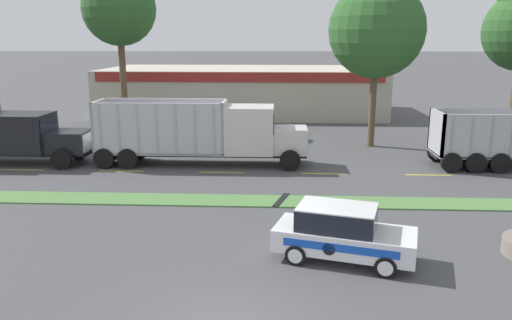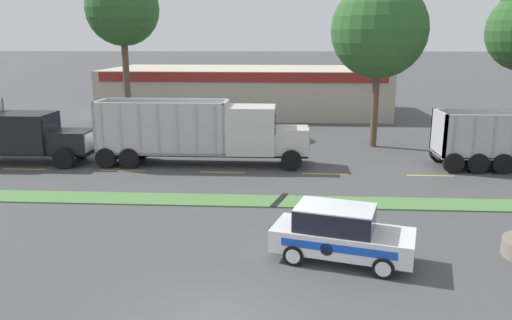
# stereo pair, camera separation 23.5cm
# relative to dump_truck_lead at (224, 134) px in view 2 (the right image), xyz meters

# --- Properties ---
(grass_verge) EXTENTS (120.00, 1.60, 0.06)m
(grass_verge) POSITION_rel_dump_truck_lead_xyz_m (1.92, -6.49, -1.69)
(grass_verge) COLOR #517F42
(grass_verge) RESTS_ON ground_plane
(centre_line_2) EXTENTS (2.40, 0.14, 0.01)m
(centre_line_2) POSITION_rel_dump_truck_lead_xyz_m (-10.67, -1.69, -1.72)
(centre_line_2) COLOR yellow
(centre_line_2) RESTS_ON ground_plane
(centre_line_3) EXTENTS (2.40, 0.14, 0.01)m
(centre_line_3) POSITION_rel_dump_truck_lead_xyz_m (-5.27, -1.69, -1.72)
(centre_line_3) COLOR yellow
(centre_line_3) RESTS_ON ground_plane
(centre_line_4) EXTENTS (2.40, 0.14, 0.01)m
(centre_line_4) POSITION_rel_dump_truck_lead_xyz_m (0.13, -1.69, -1.72)
(centre_line_4) COLOR yellow
(centre_line_4) RESTS_ON ground_plane
(centre_line_5) EXTENTS (2.40, 0.14, 0.01)m
(centre_line_5) POSITION_rel_dump_truck_lead_xyz_m (5.53, -1.69, -1.72)
(centre_line_5) COLOR yellow
(centre_line_5) RESTS_ON ground_plane
(centre_line_6) EXTENTS (2.40, 0.14, 0.01)m
(centre_line_6) POSITION_rel_dump_truck_lead_xyz_m (10.93, -1.69, -1.72)
(centre_line_6) COLOR yellow
(centre_line_6) RESTS_ON ground_plane
(dump_truck_lead) EXTENTS (11.68, 2.62, 3.58)m
(dump_truck_lead) POSITION_rel_dump_truck_lead_xyz_m (0.00, 0.00, 0.00)
(dump_truck_lead) COLOR black
(dump_truck_lead) RESTS_ON ground_plane
(rally_car) EXTENTS (4.70, 2.92, 1.79)m
(rally_car) POSITION_rel_dump_truck_lead_xyz_m (5.20, -12.17, -0.83)
(rally_car) COLOR white
(rally_car) RESTS_ON ground_plane
(store_building_backdrop) EXTENTS (25.47, 12.10, 4.24)m
(store_building_backdrop) POSITION_rel_dump_truck_lead_xyz_m (-0.30, 20.67, 0.40)
(store_building_backdrop) COLOR #BCB29E
(store_building_backdrop) RESTS_ON ground_plane
(tree_behind_left) EXTENTS (6.02, 6.02, 11.94)m
(tree_behind_left) POSITION_rel_dump_truck_lead_xyz_m (9.18, 5.50, 6.30)
(tree_behind_left) COLOR brown
(tree_behind_left) RESTS_ON ground_plane
(tree_behind_far_right) EXTENTS (5.55, 5.55, 13.28)m
(tree_behind_far_right) POSITION_rel_dump_truck_lead_xyz_m (-9.02, 11.53, 7.92)
(tree_behind_far_right) COLOR brown
(tree_behind_far_right) RESTS_ON ground_plane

